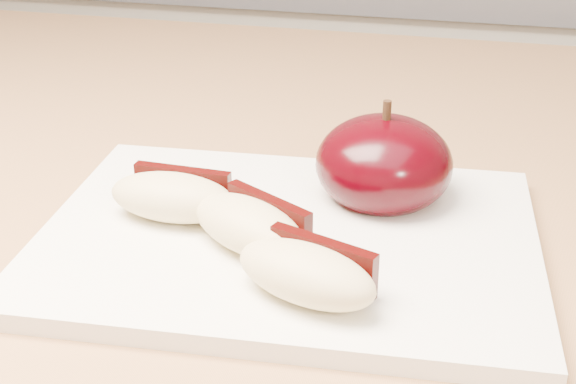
# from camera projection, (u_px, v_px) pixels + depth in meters

# --- Properties ---
(back_cabinet) EXTENTS (2.40, 0.62, 0.94)m
(back_cabinet) POSITION_uv_depth(u_px,v_px,m) (437.00, 224.00, 1.37)
(back_cabinet) COLOR silver
(back_cabinet) RESTS_ON ground
(cutting_board) EXTENTS (0.29, 0.22, 0.01)m
(cutting_board) POSITION_uv_depth(u_px,v_px,m) (288.00, 240.00, 0.46)
(cutting_board) COLOR white
(cutting_board) RESTS_ON island_counter
(apple_half) EXTENTS (0.09, 0.09, 0.07)m
(apple_half) POSITION_uv_depth(u_px,v_px,m) (384.00, 164.00, 0.49)
(apple_half) COLOR black
(apple_half) RESTS_ON cutting_board
(apple_wedge_a) EXTENTS (0.08, 0.04, 0.03)m
(apple_wedge_a) POSITION_uv_depth(u_px,v_px,m) (174.00, 196.00, 0.46)
(apple_wedge_a) COLOR beige
(apple_wedge_a) RESTS_ON cutting_board
(apple_wedge_b) EXTENTS (0.08, 0.07, 0.03)m
(apple_wedge_b) POSITION_uv_depth(u_px,v_px,m) (251.00, 225.00, 0.43)
(apple_wedge_b) COLOR beige
(apple_wedge_b) RESTS_ON cutting_board
(apple_wedge_c) EXTENTS (0.08, 0.06, 0.03)m
(apple_wedge_c) POSITION_uv_depth(u_px,v_px,m) (308.00, 272.00, 0.39)
(apple_wedge_c) COLOR beige
(apple_wedge_c) RESTS_ON cutting_board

